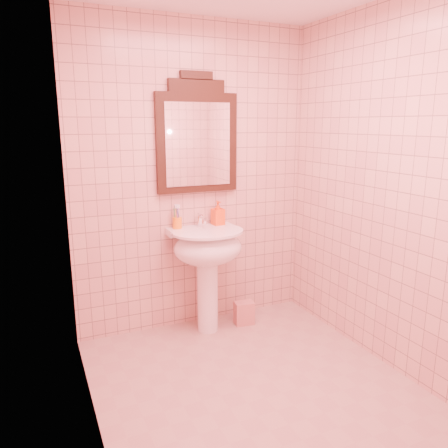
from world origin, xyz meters
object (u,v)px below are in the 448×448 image
pedestal_sink (208,255)px  soap_dispenser (218,213)px  toothbrush_cup (177,222)px  towel (244,313)px  mirror (197,138)px

pedestal_sink → soap_dispenser: (0.16, 0.15, 0.30)m
toothbrush_cup → soap_dispenser: size_ratio=0.85×
soap_dispenser → towel: (0.17, -0.16, -0.86)m
pedestal_sink → mirror: (-0.00, 0.20, 0.92)m
mirror → soap_dispenser: size_ratio=4.67×
pedestal_sink → mirror: size_ratio=0.92×
mirror → soap_dispenser: mirror is taller
mirror → soap_dispenser: bearing=-18.3°
toothbrush_cup → soap_dispenser: bearing=-1.9°
towel → soap_dispenser: bearing=136.5°
mirror → towel: (0.33, -0.22, -1.48)m
soap_dispenser → towel: bearing=-48.6°
pedestal_sink → towel: size_ratio=4.35×
toothbrush_cup → soap_dispenser: 0.36m
mirror → soap_dispenser: 0.64m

